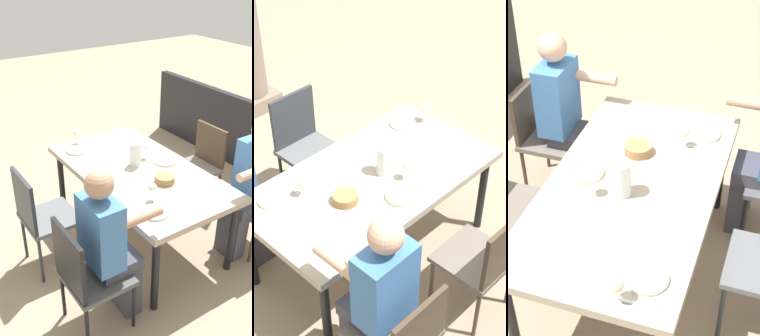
# 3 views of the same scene
# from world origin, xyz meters

# --- Properties ---
(ground_plane) EXTENTS (16.00, 16.00, 0.00)m
(ground_plane) POSITION_xyz_m (0.00, 0.00, 0.00)
(ground_plane) COLOR gray
(dining_table) EXTENTS (1.78, 0.97, 0.75)m
(dining_table) POSITION_xyz_m (0.00, 0.00, 0.69)
(dining_table) COLOR tan
(dining_table) RESTS_ON ground
(chair_west_south) EXTENTS (0.44, 0.44, 0.85)m
(chair_west_south) POSITION_xyz_m (-0.67, -0.90, 0.50)
(chair_west_south) COLOR #6A6158
(chair_west_south) RESTS_ON ground
(diner_woman_green) EXTENTS (0.35, 0.49, 1.29)m
(diner_woman_green) POSITION_xyz_m (-0.67, -0.71, 0.68)
(diner_woman_green) COLOR #3F3F4C
(diner_woman_green) RESTS_ON ground
(plate_0) EXTENTS (0.21, 0.21, 0.02)m
(plate_0) POSITION_xyz_m (-0.63, 0.29, 0.76)
(plate_0) COLOR white
(plate_0) RESTS_ON dining_table
(wine_glass_0) EXTENTS (0.07, 0.07, 0.15)m
(wine_glass_0) POSITION_xyz_m (-0.46, 0.19, 0.85)
(wine_glass_0) COLOR white
(wine_glass_0) RESTS_ON dining_table
(fork_0) EXTENTS (0.03, 0.17, 0.01)m
(fork_0) POSITION_xyz_m (-0.78, 0.29, 0.75)
(fork_0) COLOR silver
(fork_0) RESTS_ON dining_table
(spoon_0) EXTENTS (0.03, 0.17, 0.01)m
(spoon_0) POSITION_xyz_m (-0.48, 0.29, 0.75)
(spoon_0) COLOR silver
(spoon_0) RESTS_ON dining_table
(plate_1) EXTENTS (0.22, 0.22, 0.02)m
(plate_1) POSITION_xyz_m (-0.02, -0.29, 0.76)
(plate_1) COLOR silver
(plate_1) RESTS_ON dining_table
(wine_glass_1) EXTENTS (0.07, 0.07, 0.15)m
(wine_glass_1) POSITION_xyz_m (0.15, -0.19, 0.86)
(wine_glass_1) COLOR white
(wine_glass_1) RESTS_ON dining_table
(fork_1) EXTENTS (0.03, 0.17, 0.01)m
(fork_1) POSITION_xyz_m (-0.17, -0.29, 0.75)
(fork_1) COLOR silver
(fork_1) RESTS_ON dining_table
(spoon_1) EXTENTS (0.02, 0.17, 0.01)m
(spoon_1) POSITION_xyz_m (0.13, -0.29, 0.75)
(spoon_1) COLOR silver
(spoon_1) RESTS_ON dining_table
(plate_2) EXTENTS (0.21, 0.21, 0.02)m
(plate_2) POSITION_xyz_m (0.64, 0.29, 0.76)
(plate_2) COLOR white
(plate_2) RESTS_ON dining_table
(wine_glass_2) EXTENTS (0.08, 0.08, 0.16)m
(wine_glass_2) POSITION_xyz_m (0.80, 0.19, 0.86)
(wine_glass_2) COLOR white
(wine_glass_2) RESTS_ON dining_table
(fork_2) EXTENTS (0.03, 0.17, 0.01)m
(fork_2) POSITION_xyz_m (0.49, 0.29, 0.75)
(fork_2) COLOR silver
(fork_2) RESTS_ON dining_table
(spoon_2) EXTENTS (0.03, 0.17, 0.01)m
(spoon_2) POSITION_xyz_m (0.79, 0.29, 0.75)
(spoon_2) COLOR silver
(spoon_2) RESTS_ON dining_table
(water_pitcher) EXTENTS (0.11, 0.11, 0.22)m
(water_pitcher) POSITION_xyz_m (0.09, -0.03, 0.85)
(water_pitcher) COLOR white
(water_pitcher) RESTS_ON dining_table
(bread_basket) EXTENTS (0.17, 0.17, 0.06)m
(bread_basket) POSITION_xyz_m (-0.31, -0.06, 0.78)
(bread_basket) COLOR #9E7547
(bread_basket) RESTS_ON dining_table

